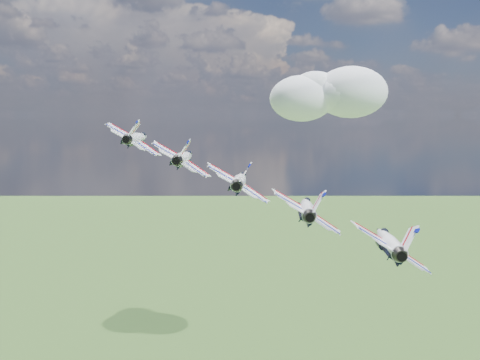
# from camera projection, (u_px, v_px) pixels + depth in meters

# --- Properties ---
(cloud_far) EXTENTS (54.17, 42.57, 21.28)m
(cloud_far) POSITION_uv_depth(u_px,v_px,m) (333.00, 97.00, 288.13)
(cloud_far) COLOR white
(jet_0) EXTENTS (10.71, 14.52, 8.77)m
(jet_0) POSITION_uv_depth(u_px,v_px,m) (137.00, 138.00, 90.66)
(jet_0) COLOR silver
(jet_1) EXTENTS (10.71, 14.52, 8.77)m
(jet_1) POSITION_uv_depth(u_px,v_px,m) (184.00, 157.00, 83.72)
(jet_1) COLOR white
(jet_2) EXTENTS (10.71, 14.52, 8.77)m
(jet_2) POSITION_uv_depth(u_px,v_px,m) (240.00, 180.00, 76.78)
(jet_2) COLOR silver
(jet_3) EXTENTS (10.71, 14.52, 8.77)m
(jet_3) POSITION_uv_depth(u_px,v_px,m) (307.00, 207.00, 69.84)
(jet_3) COLOR white
(jet_4) EXTENTS (10.71, 14.52, 8.77)m
(jet_4) POSITION_uv_depth(u_px,v_px,m) (388.00, 241.00, 62.89)
(jet_4) COLOR white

